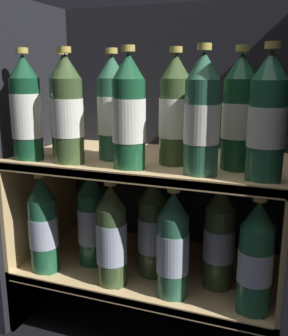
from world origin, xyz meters
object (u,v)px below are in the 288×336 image
at_px(bottle_upper_back_0, 65,108).
at_px(bottle_lower_front_3, 256,260).
at_px(bottle_upper_front_3, 202,118).
at_px(bottle_upper_front_4, 267,120).
at_px(bottle_lower_back_0, 92,221).
at_px(bottle_upper_front_2, 129,115).
at_px(bottle_lower_front_1, 112,238).
at_px(bottle_lower_back_1, 153,230).
at_px(bottle_upper_back_3, 239,115).
at_px(bottle_upper_front_1, 68,112).
at_px(bottle_lower_front_0, 43,227).
at_px(bottle_upper_back_1, 113,110).
at_px(bottle_lower_front_2, 173,247).
at_px(bottle_upper_front_0, 26,111).
at_px(bottle_lower_back_2, 219,239).
at_px(bottle_upper_back_2, 175,113).

relative_size(bottle_upper_back_0, bottle_lower_front_3, 1.00).
height_order(bottle_upper_front_3, bottle_upper_front_4, same).
bearing_deg(bottle_lower_back_0, bottle_upper_front_2, -29.42).
relative_size(bottle_lower_front_1, bottle_lower_back_1, 1.00).
height_order(bottle_upper_front_3, bottle_lower_front_3, bottle_upper_front_3).
relative_size(bottle_upper_front_2, bottle_lower_back_1, 1.00).
relative_size(bottle_upper_front_3, bottle_lower_back_1, 1.00).
height_order(bottle_upper_front_2, bottle_upper_back_3, same).
height_order(bottle_upper_front_1, bottle_lower_front_0, bottle_upper_front_1).
height_order(bottle_upper_front_4, bottle_upper_back_1, same).
distance_m(bottle_upper_back_3, bottle_lower_front_3, 0.33).
bearing_deg(bottle_upper_front_4, bottle_lower_back_0, 169.34).
relative_size(bottle_upper_back_3, bottle_lower_back_1, 1.00).
relative_size(bottle_lower_front_1, bottle_lower_front_2, 1.00).
bearing_deg(bottle_upper_front_2, bottle_upper_front_4, -0.00).
relative_size(bottle_upper_front_0, bottle_upper_front_1, 1.00).
relative_size(bottle_upper_front_2, bottle_upper_back_1, 1.00).
bearing_deg(bottle_upper_front_2, bottle_upper_front_0, -180.00).
bearing_deg(bottle_upper_front_0, bottle_lower_back_2, 9.98).
relative_size(bottle_upper_front_4, bottle_upper_back_3, 1.00).
height_order(bottle_upper_front_0, bottle_lower_front_1, bottle_upper_front_0).
relative_size(bottle_upper_back_0, bottle_lower_front_2, 1.00).
relative_size(bottle_upper_back_1, bottle_upper_back_2, 1.00).
relative_size(bottle_upper_front_4, bottle_lower_back_2, 1.00).
bearing_deg(bottle_upper_front_3, bottle_lower_back_1, 148.49).
xyz_separation_m(bottle_upper_front_2, bottle_lower_back_0, (-0.15, 0.09, -0.31)).
xyz_separation_m(bottle_upper_front_1, bottle_upper_front_3, (0.33, 0.00, 0.00)).
bearing_deg(bottle_upper_back_0, bottle_lower_front_1, -26.64).
height_order(bottle_lower_front_0, bottle_lower_back_1, same).
bearing_deg(bottle_lower_front_2, bottle_upper_front_1, -180.00).
relative_size(bottle_upper_front_1, bottle_upper_front_4, 1.00).
distance_m(bottle_upper_back_0, bottle_upper_back_2, 0.30).
xyz_separation_m(bottle_lower_front_0, bottle_lower_front_3, (0.55, 0.00, 0.00)).
distance_m(bottle_upper_front_3, bottle_upper_back_3, 0.11).
xyz_separation_m(bottle_upper_back_2, bottle_lower_front_1, (-0.13, -0.09, -0.31)).
distance_m(bottle_upper_front_4, bottle_upper_back_3, 0.11).
distance_m(bottle_upper_front_3, bottle_lower_front_2, 0.32).
distance_m(bottle_upper_back_3, bottle_lower_back_2, 0.31).
bearing_deg(bottle_upper_back_1, bottle_lower_back_1, 0.00).
xyz_separation_m(bottle_upper_front_4, bottle_lower_front_0, (-0.55, -0.00, -0.31)).
xyz_separation_m(bottle_upper_back_1, bottle_lower_back_2, (0.28, 0.00, -0.31)).
xyz_separation_m(bottle_upper_back_2, bottle_lower_back_0, (-0.24, 0.00, -0.31)).
height_order(bottle_upper_front_1, bottle_upper_back_1, same).
distance_m(bottle_upper_front_3, bottle_upper_back_0, 0.40).
relative_size(bottle_upper_front_0, bottle_upper_back_1, 1.00).
distance_m(bottle_upper_back_3, bottle_lower_back_1, 0.37).
relative_size(bottle_upper_front_3, bottle_upper_back_0, 1.00).
bearing_deg(bottle_lower_back_0, bottle_lower_back_1, 0.00).
distance_m(bottle_upper_back_1, bottle_lower_front_1, 0.32).
bearing_deg(bottle_lower_front_3, bottle_lower_back_0, 169.29).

